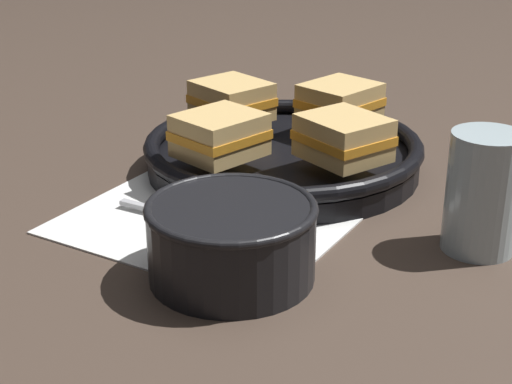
{
  "coord_description": "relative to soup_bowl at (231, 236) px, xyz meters",
  "views": [
    {
      "loc": [
        0.46,
        -0.53,
        0.34
      ],
      "look_at": [
        0.02,
        0.02,
        0.04
      ],
      "focal_mm": 55.0,
      "sensor_mm": 36.0,
      "label": 1
    }
  ],
  "objects": [
    {
      "name": "sandwich_far_left",
      "position": [
        -0.14,
        0.14,
        0.03
      ],
      "size": [
        0.09,
        0.09,
        0.05
      ],
      "rotation": [
        0.0,
        0.0,
        6.16
      ],
      "color": "#DBB26B",
      "rests_on": "skillet"
    },
    {
      "name": "sandwich_near_right",
      "position": [
        -0.21,
        0.25,
        0.03
      ],
      "size": [
        0.1,
        0.09,
        0.05
      ],
      "rotation": [
        0.0,
        0.0,
        4.53
      ],
      "color": "#DBB26B",
      "rests_on": "skillet"
    },
    {
      "name": "ground_plane",
      "position": [
        -0.07,
        0.07,
        -0.04
      ],
      "size": [
        4.0,
        4.0,
        0.0
      ],
      "primitive_type": "plane",
      "color": "#47382D"
    },
    {
      "name": "skillet",
      "position": [
        -0.12,
        0.23,
        -0.02
      ],
      "size": [
        0.32,
        0.32,
        0.04
      ],
      "color": "black",
      "rests_on": "ground_plane"
    },
    {
      "name": "spoon",
      "position": [
        -0.08,
        0.06,
        -0.03
      ],
      "size": [
        0.15,
        0.04,
        0.01
      ],
      "rotation": [
        0.0,
        0.0,
        0.17
      ],
      "color": "#B7B7BC",
      "rests_on": "napkin"
    },
    {
      "name": "sandwich_near_left",
      "position": [
        -0.1,
        0.32,
        0.03
      ],
      "size": [
        0.08,
        0.09,
        0.05
      ],
      "rotation": [
        0.0,
        0.0,
        3.03
      ],
      "color": "#DBB26B",
      "rests_on": "skillet"
    },
    {
      "name": "sandwich_far_right",
      "position": [
        -0.03,
        0.22,
        0.03
      ],
      "size": [
        0.1,
        0.1,
        0.05
      ],
      "rotation": [
        0.0,
        0.0,
        7.59
      ],
      "color": "#DBB26B",
      "rests_on": "skillet"
    },
    {
      "name": "napkin",
      "position": [
        -0.09,
        0.07,
        -0.04
      ],
      "size": [
        0.3,
        0.26,
        0.0
      ],
      "color": "white",
      "rests_on": "ground_plane"
    },
    {
      "name": "soup_bowl",
      "position": [
        0.0,
        0.0,
        0.0
      ],
      "size": [
        0.15,
        0.15,
        0.07
      ],
      "color": "black",
      "rests_on": "ground_plane"
    },
    {
      "name": "drinking_glass",
      "position": [
        0.14,
        0.19,
        0.02
      ],
      "size": [
        0.07,
        0.07,
        0.11
      ],
      "color": "silver",
      "rests_on": "ground_plane"
    }
  ]
}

